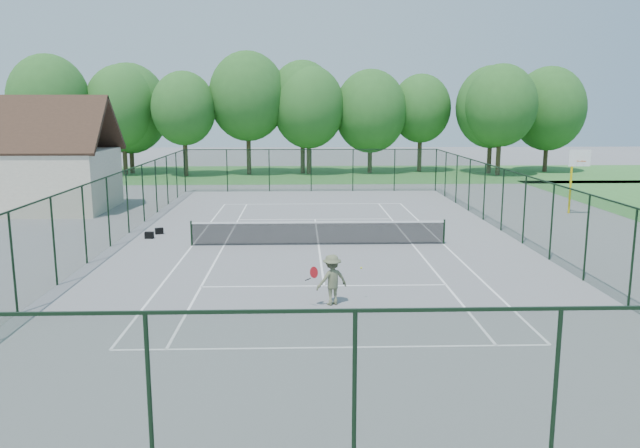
{
  "coord_description": "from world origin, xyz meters",
  "views": [
    {
      "loc": [
        -0.78,
        -26.55,
        5.85
      ],
      "look_at": [
        0.0,
        -2.0,
        1.3
      ],
      "focal_mm": 35.0,
      "sensor_mm": 36.0,
      "label": 1
    }
  ],
  "objects": [
    {
      "name": "tree_line_far",
      "position": [
        0.0,
        30.0,
        5.99
      ],
      "size": [
        39.4,
        6.4,
        9.7
      ],
      "color": "#4A3824",
      "rests_on": "ground"
    },
    {
      "name": "ground",
      "position": [
        0.0,
        0.0,
        0.0
      ],
      "size": [
        140.0,
        140.0,
        0.0
      ],
      "primitive_type": "plane",
      "color": "gray",
      "rests_on": "ground"
    },
    {
      "name": "tennis_player",
      "position": [
        0.16,
        -8.4,
        0.78
      ],
      "size": [
        1.83,
        0.95,
        1.55
      ],
      "color": "#5D6245",
      "rests_on": "ground"
    },
    {
      "name": "fence_enclosure",
      "position": [
        0.0,
        0.0,
        1.56
      ],
      "size": [
        18.05,
        36.05,
        3.02
      ],
      "color": "#17361D",
      "rests_on": "ground"
    },
    {
      "name": "grass_far",
      "position": [
        0.0,
        30.0,
        0.01
      ],
      "size": [
        80.0,
        16.0,
        0.01
      ],
      "primitive_type": "cube",
      "color": "#3E8237",
      "rests_on": "ground"
    },
    {
      "name": "court_lines",
      "position": [
        0.0,
        0.0,
        0.0
      ],
      "size": [
        11.05,
        23.85,
        0.01
      ],
      "color": "white",
      "rests_on": "ground"
    },
    {
      "name": "tennis_net",
      "position": [
        0.0,
        0.0,
        0.58
      ],
      "size": [
        11.08,
        0.08,
        1.1
      ],
      "color": "black",
      "rests_on": "ground"
    },
    {
      "name": "sports_bag_a",
      "position": [
        -7.71,
        1.62,
        0.15
      ],
      "size": [
        0.39,
        0.25,
        0.31
      ],
      "primitive_type": "cube",
      "rotation": [
        0.0,
        0.0,
        -0.04
      ],
      "color": "black",
      "rests_on": "ground"
    },
    {
      "name": "basketball_goal",
      "position": [
        14.48,
        7.47,
        2.57
      ],
      "size": [
        1.2,
        1.43,
        3.65
      ],
      "color": "yellow",
      "rests_on": "ground"
    },
    {
      "name": "utility_building",
      "position": [
        -16.0,
        10.0,
        3.12
      ],
      "size": [
        8.6,
        6.27,
        6.63
      ],
      "color": "beige",
      "rests_on": "ground"
    },
    {
      "name": "sports_bag_b",
      "position": [
        -7.49,
        2.65,
        0.14
      ],
      "size": [
        0.43,
        0.35,
        0.29
      ],
      "primitive_type": "cube",
      "rotation": [
        0.0,
        0.0,
        0.37
      ],
      "color": "black",
      "rests_on": "ground"
    }
  ]
}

